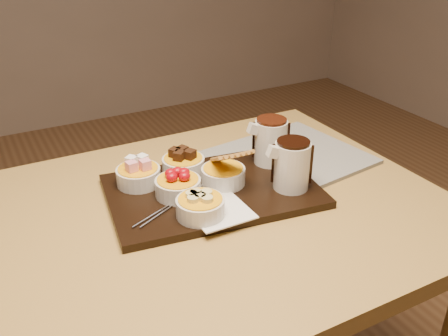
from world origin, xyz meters
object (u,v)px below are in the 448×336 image
dining_table (174,256)px  bowl_strawberries (178,187)px  serving_board (212,191)px  pitcher_milk_chocolate (271,142)px  newspaper (283,159)px  pitcher_dark_chocolate (292,166)px

dining_table → bowl_strawberries: bearing=52.8°
bowl_strawberries → dining_table: bearing=-127.2°
serving_board → bowl_strawberries: bowl_strawberries is taller
dining_table → pitcher_milk_chocolate: (0.30, 0.09, 0.17)m
newspaper → pitcher_dark_chocolate: bearing=-126.4°
serving_board → newspaper: size_ratio=1.16×
bowl_strawberries → newspaper: size_ratio=0.25×
pitcher_milk_chocolate → pitcher_dark_chocolate: bearing=-94.4°
pitcher_milk_chocolate → newspaper: (0.05, 0.02, -0.07)m
serving_board → pitcher_milk_chocolate: (0.18, 0.05, 0.06)m
bowl_strawberries → pitcher_milk_chocolate: size_ratio=0.92×
serving_board → pitcher_dark_chocolate: (0.16, -0.08, 0.06)m
serving_board → pitcher_dark_chocolate: pitcher_dark_chocolate is taller
pitcher_dark_chocolate → newspaper: bearing=68.8°
newspaper → pitcher_milk_chocolate: bearing=-169.4°
pitcher_milk_chocolate → newspaper: bearing=25.9°
bowl_strawberries → newspaper: (0.32, 0.06, -0.03)m
pitcher_milk_chocolate → newspaper: 0.09m
dining_table → pitcher_dark_chocolate: pitcher_dark_chocolate is taller
bowl_strawberries → newspaper: 0.32m
serving_board → newspaper: (0.24, 0.06, -0.00)m
pitcher_milk_chocolate → newspaper: size_ratio=0.27×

